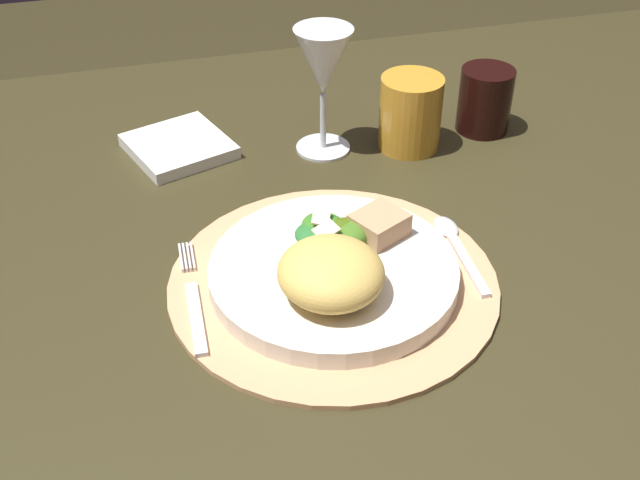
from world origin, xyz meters
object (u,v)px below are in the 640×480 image
object	(u,v)px
dinner_plate	(333,272)
wine_glass	(323,67)
amber_tumbler	(410,113)
dining_table	(370,298)
napkin	(179,146)
fork	(193,301)
dark_tumbler	(485,100)
spoon	(454,241)

from	to	relation	value
dinner_plate	wine_glass	world-z (taller)	wine_glass
wine_glass	amber_tumbler	distance (m)	0.13
wine_glass	amber_tumbler	size ratio (longest dim) A/B	1.71
dinner_plate	amber_tumbler	bearing A→B (deg)	54.82
dining_table	amber_tumbler	world-z (taller)	amber_tumbler
napkin	wine_glass	xyz separation A→B (m)	(0.18, -0.04, 0.11)
fork	dark_tumbler	size ratio (longest dim) A/B	2.00
spoon	dining_table	bearing A→B (deg)	143.01
dining_table	wine_glass	bearing A→B (deg)	92.10
dark_tumbler	napkin	bearing A→B (deg)	173.36
fork	wine_glass	world-z (taller)	wine_glass
dinner_plate	fork	xyz separation A→B (m)	(-0.14, 0.00, -0.01)
wine_glass	dark_tumbler	world-z (taller)	wine_glass
dining_table	amber_tumbler	distance (m)	0.24
amber_tumbler	fork	bearing A→B (deg)	-142.41
dinner_plate	wine_glass	xyz separation A→B (m)	(0.06, 0.26, 0.10)
spoon	amber_tumbler	xyz separation A→B (m)	(0.03, 0.22, 0.04)
dinner_plate	dark_tumbler	xyz separation A→B (m)	(0.28, 0.26, 0.03)
fork	dinner_plate	bearing A→B (deg)	-1.07
wine_glass	dark_tumbler	bearing A→B (deg)	-1.11
napkin	amber_tumbler	world-z (taller)	amber_tumbler
spoon	wine_glass	bearing A→B (deg)	108.45
wine_glass	amber_tumbler	world-z (taller)	wine_glass
dinner_plate	amber_tumbler	xyz separation A→B (m)	(0.17, 0.24, 0.03)
fork	spoon	size ratio (longest dim) A/B	1.22
napkin	wine_glass	world-z (taller)	wine_glass
amber_tumbler	dining_table	bearing A→B (deg)	-121.94
dinner_plate	amber_tumbler	world-z (taller)	amber_tumbler
dark_tumbler	spoon	bearing A→B (deg)	-120.73
napkin	wine_glass	bearing A→B (deg)	-13.21
dining_table	dinner_plate	distance (m)	0.16
fork	napkin	xyz separation A→B (m)	(0.02, 0.30, -0.00)
dinner_plate	dark_tumbler	distance (m)	0.38
spoon	fork	bearing A→B (deg)	-175.53
dining_table	dinner_plate	size ratio (longest dim) A/B	5.63
fork	spoon	bearing A→B (deg)	4.47
napkin	dark_tumbler	distance (m)	0.40
fork	napkin	world-z (taller)	napkin
amber_tumbler	dark_tumbler	size ratio (longest dim) A/B	1.11
fork	spoon	distance (m)	0.28
spoon	dark_tumbler	world-z (taller)	dark_tumbler
dinner_plate	napkin	distance (m)	0.33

